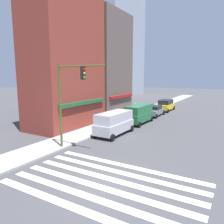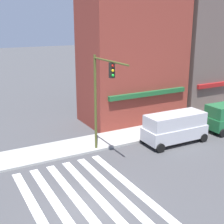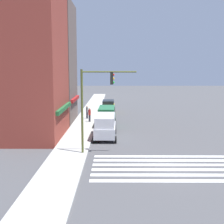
# 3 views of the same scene
# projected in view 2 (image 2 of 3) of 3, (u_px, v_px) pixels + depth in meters

# --- Properties ---
(ground_plane) EXTENTS (200.00, 200.00, 0.00)m
(ground_plane) POSITION_uv_depth(u_px,v_px,m) (93.00, 205.00, 15.99)
(ground_plane) COLOR #424244
(sidewalk_left) EXTENTS (120.00, 3.00, 0.15)m
(sidewalk_left) POSITION_uv_depth(u_px,v_px,m) (48.00, 152.00, 22.26)
(sidewalk_left) COLOR #9E9E99
(sidewalk_left) RESTS_ON ground_plane
(crosswalk_stripes) EXTENTS (5.92, 10.80, 0.01)m
(crosswalk_stripes) POSITION_uv_depth(u_px,v_px,m) (93.00, 205.00, 15.99)
(crosswalk_stripes) COLOR silver
(crosswalk_stripes) RESTS_ON ground_plane
(storefront_row) EXTENTS (17.70, 5.30, 15.81)m
(storefront_row) POSITION_uv_depth(u_px,v_px,m) (169.00, 35.00, 29.81)
(storefront_row) COLOR maroon
(storefront_row) RESTS_ON ground_plane
(traffic_signal) EXTENTS (0.32, 4.42, 6.90)m
(traffic_signal) POSITION_uv_depth(u_px,v_px,m) (101.00, 90.00, 20.79)
(traffic_signal) COLOR #474C1E
(traffic_signal) RESTS_ON ground_plane
(van_silver) EXTENTS (5.04, 2.22, 2.34)m
(van_silver) POSITION_uv_depth(u_px,v_px,m) (175.00, 127.00, 23.84)
(van_silver) COLOR #B7B7BC
(van_silver) RESTS_ON ground_plane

